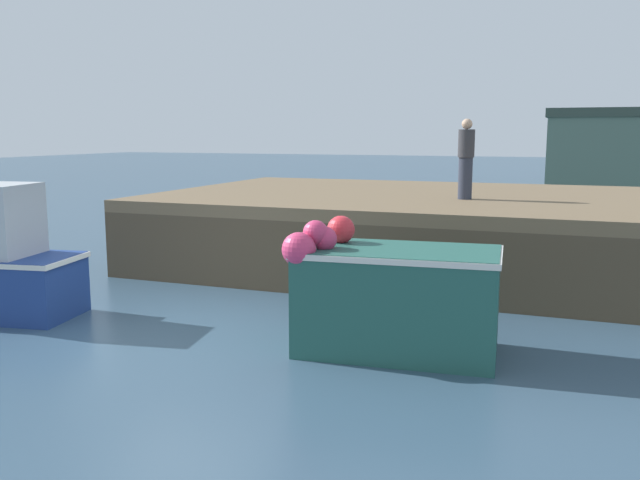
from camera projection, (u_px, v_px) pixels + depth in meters
ground at (177, 334)px, 10.48m from camera, size 120.00×160.00×0.10m
pier at (449, 209)px, 14.89m from camera, size 13.20×7.82×1.63m
fishing_boat_near_right at (395, 296)px, 9.36m from camera, size 2.87×1.78×1.85m
dockworker at (466, 159)px, 14.17m from camera, size 0.34×0.34×1.67m
warehouse at (609, 148)px, 37.60m from camera, size 6.67×4.40×4.33m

